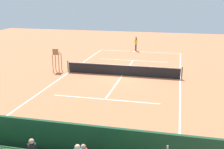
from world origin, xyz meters
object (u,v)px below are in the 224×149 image
at_px(umpire_chair, 57,57).
at_px(tennis_ball_near, 152,58).
at_px(tennis_player, 136,43).
at_px(tennis_net, 122,70).
at_px(tennis_racket, 129,51).

bearing_deg(umpire_chair, tennis_ball_near, -135.99).
xyz_separation_m(umpire_chair, tennis_player, (-5.66, -11.45, -0.30)).
relative_size(tennis_player, tennis_ball_near, 29.18).
distance_m(tennis_net, tennis_racket, 11.20).
xyz_separation_m(tennis_net, tennis_racket, (1.28, -11.11, -0.49)).
xyz_separation_m(tennis_player, tennis_ball_near, (-2.41, 3.65, -0.98)).
bearing_deg(tennis_player, tennis_ball_near, 123.46).
relative_size(umpire_chair, tennis_racket, 4.07).
height_order(umpire_chair, tennis_player, umpire_chair).
bearing_deg(tennis_ball_near, tennis_net, 76.54).
height_order(tennis_player, tennis_racket, tennis_player).
bearing_deg(umpire_chair, tennis_net, 179.66).
distance_m(tennis_net, tennis_ball_near, 8.07).
relative_size(tennis_net, tennis_racket, 19.61).
bearing_deg(tennis_ball_near, tennis_racket, -46.04).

